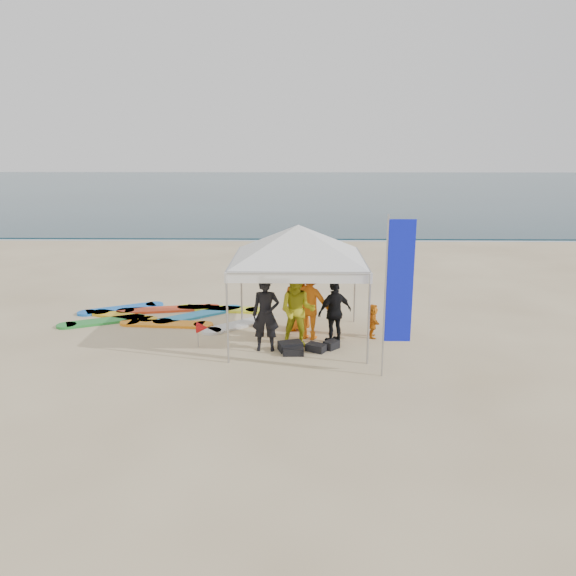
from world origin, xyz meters
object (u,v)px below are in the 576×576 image
Objects in this scene: person_seated at (373,321)px; surfboard_spread at (169,315)px; feather_flag at (398,284)px; marker_pennant at (202,328)px; person_orange_b at (298,299)px; person_black_b at (335,312)px; person_yellow at (297,311)px; canopy_tent at (298,225)px; person_orange_a at (310,302)px; person_black_a at (266,314)px.

person_seated reaches higher than surfboard_spread.
feather_flag is 5.51× the size of marker_pennant.
person_orange_b is at bearing 123.41° from feather_flag.
person_black_b is at bearing 118.59° from feather_flag.
person_yellow is 4.61m from surfboard_spread.
person_black_b is at bearing 121.31° from person_orange_b.
person_yellow is at bearing -10.48° from person_black_b.
canopy_tent is 7.08× the size of marker_pennant.
person_black_b reaches higher than person_seated.
person_orange_a reaches higher than person_seated.
person_yellow is at bearing 19.34° from person_black_a.
person_orange_b is (0.02, 1.32, -0.07)m from person_yellow.
person_black_a is at bearing 151.27° from feather_flag.
person_orange_b is at bearing -17.04° from surfboard_spread.
canopy_tent reaches higher than person_orange_b.
person_black_b is at bearing 25.93° from person_yellow.
person_orange_a is 0.72m from person_black_b.
person_orange_b reaches higher than person_seated.
person_seated is at bearing 10.54° from marker_pennant.
canopy_tent is at bearing 78.71° from person_orange_b.
person_seated is at bearing 7.38° from canopy_tent.
feather_flag reaches higher than person_black_b.
surfboard_spread is (-3.78, 2.49, -0.89)m from person_yellow.
person_black_a is 0.31× the size of surfboard_spread.
person_yellow reaches higher than person_black_a.
person_orange_a is 0.75m from person_orange_b.
canopy_tent reaches higher than person_black_b.
canopy_tent reaches higher than surfboard_spread.
person_orange_b is at bearing 89.39° from canopy_tent.
person_yellow reaches higher than person_seated.
marker_pennant is (-1.59, 0.20, -0.42)m from person_black_a.
marker_pennant is (-2.67, -0.71, -0.48)m from person_orange_a.
person_orange_b reaches higher than surfboard_spread.
person_black_b is 1.16m from person_seated.
person_seated is at bearing 152.49° from person_orange_b.
person_orange_a is 3.24m from feather_flag.
canopy_tent is (-0.93, 0.18, 2.16)m from person_black_b.
person_black_b is 2.53× the size of marker_pennant.
person_orange_b is 4.06m from surfboard_spread.
person_black_a is 1.80m from person_black_b.
marker_pennant reaches higher than surfboard_spread.
person_black_a reaches higher than person_orange_b.
person_orange_b is 3.97m from feather_flag.
person_seated is 4.38m from marker_pennant.
marker_pennant is at bearing -21.87° from person_black_b.
person_orange_b is 0.38× the size of canopy_tent.
person_seated is at bearing 93.22° from feather_flag.
canopy_tent is (-0.01, -0.84, 2.12)m from person_orange_b.
person_black_a is 1.77m from person_orange_b.
person_black_b is (0.62, -0.34, -0.17)m from person_orange_a.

